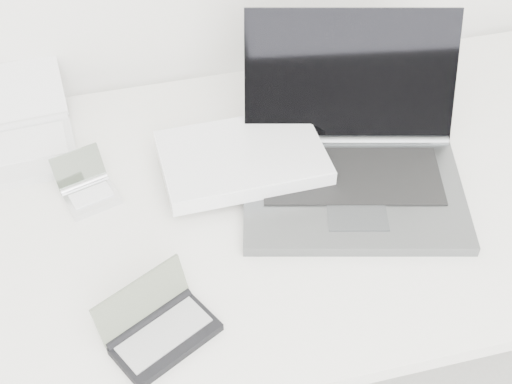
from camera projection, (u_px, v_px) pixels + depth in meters
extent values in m
cube|color=white|center=(266.00, 202.00, 1.35)|extent=(1.60, 0.80, 0.03)
cylinder|color=silver|center=(494.00, 157.00, 1.98)|extent=(0.04, 0.04, 0.70)
cube|color=#585B5D|center=(353.00, 195.00, 1.33)|extent=(0.46, 0.37, 0.02)
cube|color=black|center=(352.00, 176.00, 1.35)|extent=(0.36, 0.23, 0.00)
cube|color=black|center=(350.00, 76.00, 1.37)|extent=(0.42, 0.20, 0.24)
cylinder|color=#585B5D|center=(347.00, 141.00, 1.42)|extent=(0.39, 0.12, 0.02)
cube|color=#3C3F42|center=(357.00, 216.00, 1.28)|extent=(0.12, 0.09, 0.00)
cube|color=white|center=(242.00, 158.00, 1.36)|extent=(0.31, 0.21, 0.03)
cube|color=white|center=(242.00, 151.00, 1.35)|extent=(0.31, 0.20, 0.00)
cube|color=silver|center=(13.00, 157.00, 1.41)|extent=(0.25, 0.18, 0.02)
cube|color=silver|center=(11.00, 147.00, 1.41)|extent=(0.22, 0.11, 0.00)
cube|color=white|center=(3.00, 95.00, 1.49)|extent=(0.25, 0.16, 0.06)
cylinder|color=silver|center=(9.00, 127.00, 1.46)|extent=(0.24, 0.03, 0.02)
cube|color=silver|center=(92.00, 198.00, 1.33)|extent=(0.11, 0.10, 0.01)
cube|color=silver|center=(91.00, 195.00, 1.32)|extent=(0.08, 0.06, 0.00)
cube|color=gray|center=(78.00, 167.00, 1.33)|extent=(0.10, 0.06, 0.06)
cylinder|color=silver|center=(84.00, 184.00, 1.35)|extent=(0.09, 0.04, 0.01)
cube|color=black|center=(166.00, 339.00, 1.11)|extent=(0.18, 0.15, 0.02)
cube|color=gray|center=(164.00, 334.00, 1.11)|extent=(0.16, 0.12, 0.00)
cube|color=#606856|center=(142.00, 300.00, 1.11)|extent=(0.16, 0.10, 0.07)
cylinder|color=black|center=(149.00, 319.00, 1.13)|extent=(0.15, 0.09, 0.02)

